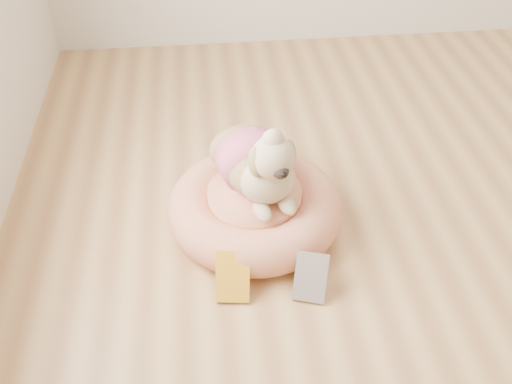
{
  "coord_description": "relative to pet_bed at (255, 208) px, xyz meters",
  "views": [
    {
      "loc": [
        -1.15,
        -1.13,
        1.62
      ],
      "look_at": [
        -0.96,
        0.52,
        0.21
      ],
      "focal_mm": 40.0,
      "sensor_mm": 36.0,
      "label": 1
    }
  ],
  "objects": [
    {
      "name": "book_yellow",
      "position": [
        -0.12,
        -0.35,
        -0.01
      ],
      "size": [
        0.14,
        0.15,
        0.16
      ],
      "primitive_type": "cube",
      "rotation": [
        -0.66,
        0.0,
        -0.14
      ],
      "color": "yellow",
      "rests_on": "floor"
    },
    {
      "name": "book_white",
      "position": [
        0.16,
        -0.38,
        -0.01
      ],
      "size": [
        0.14,
        0.14,
        0.16
      ],
      "primitive_type": "cube",
      "rotation": [
        -0.6,
        0.0,
        -0.31
      ],
      "color": "white",
      "rests_on": "floor"
    },
    {
      "name": "pet_bed",
      "position": [
        0.0,
        0.0,
        0.0
      ],
      "size": [
        0.7,
        0.7,
        0.18
      ],
      "color": "#D17351",
      "rests_on": "floor"
    },
    {
      "name": "dog",
      "position": [
        0.01,
        0.02,
        0.27
      ],
      "size": [
        0.46,
        0.57,
        0.36
      ],
      "primitive_type": null,
      "rotation": [
        0.0,
        0.0,
        0.27
      ],
      "color": "brown",
      "rests_on": "pet_bed"
    }
  ]
}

